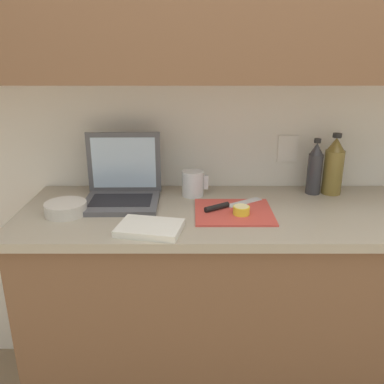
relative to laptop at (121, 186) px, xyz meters
name	(u,v)px	position (x,y,z in m)	size (l,w,h in m)	color
wall_back	(270,45)	(0.61, 0.12, 0.55)	(5.20, 0.38, 2.60)	white
counter_unit	(268,307)	(0.63, -0.10, -0.52)	(2.02, 0.61, 0.94)	brown
laptop	(121,186)	(0.00, 0.00, 0.00)	(0.31, 0.27, 0.28)	#515156
cutting_board	(232,212)	(0.45, -0.14, -0.06)	(0.30, 0.27, 0.01)	#D1473D
knife	(222,206)	(0.42, -0.11, -0.05)	(0.25, 0.18, 0.02)	silver
lemon_half_cut	(240,210)	(0.48, -0.17, -0.04)	(0.06, 0.06, 0.03)	yellow
bottle_green_soda	(332,166)	(0.91, 0.09, 0.06)	(0.08, 0.08, 0.27)	olive
bottle_oil_tall	(313,169)	(0.83, 0.09, 0.05)	(0.06, 0.06, 0.25)	#333338
measuring_cup	(191,183)	(0.30, 0.06, -0.01)	(0.11, 0.09, 0.11)	silver
bowl_white	(64,209)	(-0.20, -0.15, -0.04)	(0.16, 0.16, 0.05)	beige
dish_towel	(148,228)	(0.14, -0.31, -0.05)	(0.22, 0.16, 0.02)	silver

